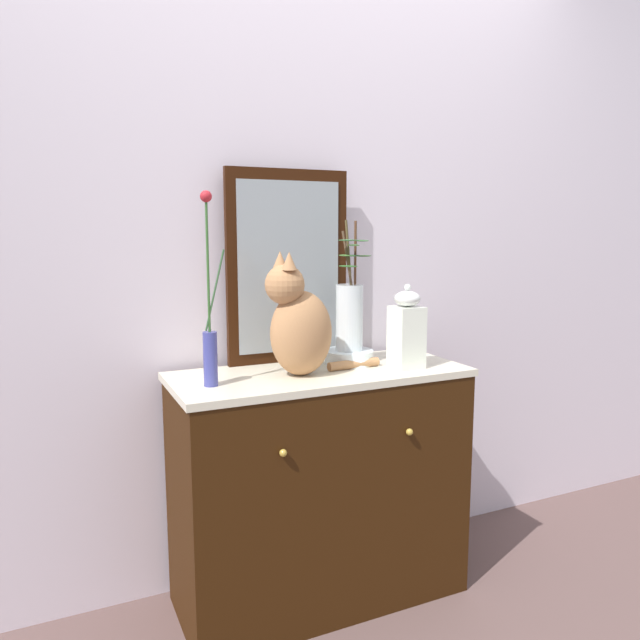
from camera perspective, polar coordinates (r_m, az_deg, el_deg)
ground_plane at (r=2.47m, az=0.00°, el=-24.34°), size 6.00×6.00×0.00m
wall_back at (r=2.34m, az=-3.05°, el=7.53°), size 4.40×0.08×2.60m
sideboard at (r=2.27m, az=0.00°, el=-15.28°), size 1.04×0.45×0.85m
mirror_leaning at (r=2.24m, az=-3.00°, el=4.99°), size 0.47×0.03×0.71m
cat_sitting at (r=2.04m, az=-1.99°, el=-0.40°), size 0.43×0.19×0.42m
vase_slim_green at (r=1.93m, az=-10.30°, el=-1.41°), size 0.08×0.04×0.61m
bowl_porcelain at (r=2.24m, az=2.74°, el=-3.48°), size 0.18×0.18×0.05m
vase_glass_clear at (r=2.21m, az=2.79°, el=0.61°), size 0.16×0.15×0.47m
jar_lidded_porcelain at (r=2.18m, az=8.13°, el=-0.98°), size 0.10×0.10×0.30m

